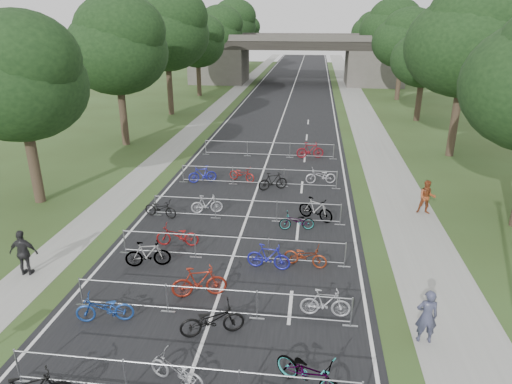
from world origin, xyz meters
TOP-DOWN VIEW (x-y plane):
  - road at (0.00, 50.00)m, footprint 11.00×140.00m
  - sidewalk_right at (8.00, 50.00)m, footprint 3.00×140.00m
  - sidewalk_left at (-7.50, 50.00)m, footprint 2.00×140.00m
  - lane_markings at (0.00, 50.00)m, footprint 0.12×140.00m
  - overpass_bridge at (0.00, 65.00)m, footprint 31.00×8.00m
  - tree_left_0 at (-11.39, 15.93)m, footprint 6.72×6.72m
  - tree_left_1 at (-11.39, 27.93)m, footprint 7.56×7.56m
  - tree_right_1 at (13.11, 27.93)m, footprint 8.18×8.18m
  - tree_left_2 at (-11.39, 39.93)m, footprint 8.40×8.40m
  - tree_right_2 at (13.11, 39.93)m, footprint 6.16×6.16m
  - tree_left_3 at (-11.39, 51.93)m, footprint 6.72×6.72m
  - tree_right_3 at (13.11, 51.93)m, footprint 7.17×7.17m
  - tree_left_4 at (-11.39, 63.93)m, footprint 7.56×7.56m
  - tree_right_4 at (13.11, 63.93)m, footprint 8.18×8.18m
  - tree_left_5 at (-11.39, 75.93)m, footprint 8.40×8.40m
  - tree_right_5 at (13.11, 75.93)m, footprint 6.16×6.16m
  - tree_left_6 at (-11.39, 87.93)m, footprint 6.72×6.72m
  - tree_right_6 at (13.11, 87.93)m, footprint 7.17×7.17m
  - barrier_row_1 at (0.00, 3.60)m, footprint 9.70×0.08m
  - barrier_row_2 at (0.00, 7.20)m, footprint 9.70×0.08m
  - barrier_row_3 at (0.00, 11.00)m, footprint 9.70×0.08m
  - barrier_row_4 at (0.00, 15.00)m, footprint 9.70×0.08m
  - barrier_row_5 at (0.00, 20.00)m, footprint 9.70×0.08m
  - barrier_row_6 at (0.00, 26.00)m, footprint 9.70×0.08m
  - bike_5 at (-0.28, 4.05)m, footprint 1.83×1.14m
  - bike_7 at (3.30, 4.35)m, footprint 2.16×1.70m
  - bike_8 at (-3.41, 6.44)m, footprint 1.98×1.03m
  - bike_9 at (-0.68, 8.25)m, footprint 2.06×1.11m
  - bike_10 at (0.23, 6.25)m, footprint 2.17×1.38m
  - bike_11 at (3.78, 7.65)m, footprint 1.70×0.49m
  - bike_12 at (-3.24, 10.07)m, footprint 1.89×0.93m
  - bike_13 at (-2.57, 11.92)m, footprint 1.92×0.79m
  - bike_14 at (1.58, 10.49)m, footprint 1.82×0.70m
  - bike_15 at (3.03, 10.89)m, footprint 1.85×0.96m
  - bike_16 at (-4.30, 14.83)m, footprint 1.86×0.98m
  - bike_17 at (-2.11, 15.59)m, footprint 1.68×0.87m
  - bike_18 at (2.54, 14.20)m, footprint 1.73×0.81m
  - bike_19 at (3.41, 15.44)m, footprint 1.92×1.43m
  - bike_20 at (-3.42, 20.10)m, footprint 1.78×1.09m
  - bike_21 at (-1.09, 20.62)m, footprint 1.84×1.20m
  - bike_22 at (0.92, 19.37)m, footprint 1.80×1.17m
  - bike_23 at (3.69, 20.80)m, footprint 1.89×0.94m
  - bike_27 at (2.96, 26.03)m, footprint 2.00×0.87m
  - pedestrian_a at (6.80, 6.76)m, footprint 0.67×0.45m
  - pedestrian_b at (8.98, 16.96)m, footprint 0.91×0.73m
  - pedestrian_c at (-7.73, 8.87)m, footprint 1.13×0.55m

SIDE VIEW (x-z plane):
  - lane_markings at x=0.00m, z-range 0.00..0.00m
  - road at x=0.00m, z-range 0.00..0.01m
  - sidewalk_right at x=8.00m, z-range 0.00..0.01m
  - sidewalk_left at x=-7.50m, z-range 0.00..0.01m
  - bike_18 at x=2.54m, z-range 0.00..0.88m
  - bike_5 at x=-0.28m, z-range 0.00..0.91m
  - bike_21 at x=-1.09m, z-range 0.00..0.91m
  - bike_15 at x=3.03m, z-range 0.00..0.93m
  - bike_16 at x=-4.30m, z-range 0.00..0.93m
  - bike_23 at x=3.69m, z-range 0.00..0.95m
  - bike_17 at x=-2.11m, z-range 0.00..0.97m
  - bike_13 at x=-2.57m, z-range 0.00..0.99m
  - bike_8 at x=-3.41m, z-range 0.00..0.99m
  - bike_11 at x=3.78m, z-range 0.00..1.02m
  - bike_20 at x=-3.42m, z-range 0.00..1.03m
  - bike_22 at x=0.92m, z-range 0.00..1.05m
  - bike_14 at x=1.58m, z-range 0.00..1.06m
  - bike_10 at x=0.23m, z-range 0.00..1.08m
  - barrier_row_1 at x=0.00m, z-range 0.00..1.10m
  - barrier_row_2 at x=0.00m, z-range 0.00..1.10m
  - barrier_row_3 at x=0.00m, z-range 0.00..1.10m
  - barrier_row_4 at x=0.00m, z-range 0.00..1.10m
  - barrier_row_5 at x=0.00m, z-range 0.00..1.10m
  - barrier_row_6 at x=0.00m, z-range 0.00..1.10m
  - bike_12 at x=-3.24m, z-range 0.00..1.09m
  - bike_7 at x=3.30m, z-range 0.00..1.09m
  - bike_19 at x=3.41m, z-range 0.00..1.15m
  - bike_27 at x=2.96m, z-range 0.00..1.16m
  - bike_9 at x=-0.68m, z-range 0.00..1.19m
  - pedestrian_b at x=8.98m, z-range 0.00..1.77m
  - pedestrian_a at x=6.80m, z-range 0.00..1.82m
  - pedestrian_c at x=-7.73m, z-range 0.00..1.87m
  - overpass_bridge at x=0.00m, z-range 0.01..7.06m
  - tree_right_2 at x=13.11m, z-range 1.25..10.64m
  - tree_right_5 at x=13.11m, z-range 1.25..10.64m
  - tree_left_0 at x=-11.39m, z-range 1.36..11.61m
  - tree_left_3 at x=-11.39m, z-range 1.36..11.61m
  - tree_left_6 at x=-11.39m, z-range 1.36..11.61m
  - tree_right_3 at x=13.11m, z-range 1.46..12.39m
  - tree_right_6 at x=13.11m, z-range 1.46..12.39m
  - tree_left_1 at x=-11.39m, z-range 1.54..13.07m
  - tree_left_4 at x=-11.39m, z-range 1.54..13.07m
  - tree_right_1 at x=13.11m, z-range 1.67..14.13m
  - tree_right_4 at x=13.11m, z-range 1.67..14.13m
  - tree_left_2 at x=-11.39m, z-range 1.71..14.52m
  - tree_left_5 at x=-11.39m, z-range 1.71..14.52m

